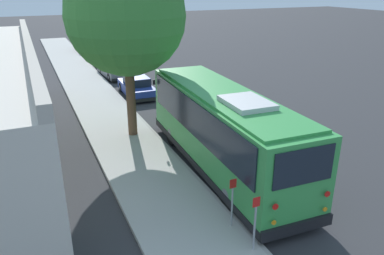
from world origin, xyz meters
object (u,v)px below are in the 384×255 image
(parked_sedan_blue, at_px, (137,87))
(sign_post_far, at_px, (232,202))
(shuttle_bus, at_px, (222,126))
(parked_sedan_gray, at_px, (114,69))
(parked_sedan_black, at_px, (87,46))
(parked_sedan_tan, at_px, (103,57))
(street_tree, at_px, (124,6))
(sign_post_near, at_px, (255,223))

(parked_sedan_blue, distance_m, sign_post_far, 15.15)
(shuttle_bus, relative_size, parked_sedan_gray, 2.35)
(parked_sedan_black, bearing_deg, parked_sedan_blue, -175.40)
(parked_sedan_tan, height_order, street_tree, street_tree)
(parked_sedan_gray, xyz_separation_m, sign_post_far, (-20.83, 1.32, 0.37))
(street_tree, bearing_deg, sign_post_far, -175.23)
(shuttle_bus, relative_size, sign_post_near, 6.15)
(sign_post_near, distance_m, sign_post_far, 1.20)
(parked_sedan_black, distance_m, sign_post_near, 34.53)
(parked_sedan_gray, relative_size, parked_sedan_black, 0.99)
(parked_sedan_gray, distance_m, sign_post_near, 22.07)
(sign_post_far, bearing_deg, sign_post_near, 180.00)
(parked_sedan_black, bearing_deg, shuttle_bus, -175.36)
(parked_sedan_black, xyz_separation_m, street_tree, (-24.87, 1.98, 5.39))
(shuttle_bus, relative_size, sign_post_far, 6.47)
(shuttle_bus, xyz_separation_m, sign_post_near, (-4.89, 1.63, -0.80))
(parked_sedan_tan, bearing_deg, parked_sedan_blue, 178.16)
(parked_sedan_blue, bearing_deg, parked_sedan_tan, 0.73)
(sign_post_far, bearing_deg, parked_sedan_tan, -3.43)
(parked_sedan_blue, bearing_deg, sign_post_near, 176.01)
(parked_sedan_blue, relative_size, parked_sedan_tan, 0.98)
(parked_sedan_black, relative_size, sign_post_far, 2.76)
(sign_post_near, bearing_deg, parked_sedan_tan, -3.28)
(parked_sedan_blue, height_order, sign_post_near, sign_post_near)
(shuttle_bus, bearing_deg, parked_sedan_blue, 3.12)
(parked_sedan_blue, height_order, parked_sedan_black, parked_sedan_black)
(parked_sedan_gray, bearing_deg, street_tree, 167.21)
(street_tree, distance_m, sign_post_near, 10.89)
(parked_sedan_gray, bearing_deg, parked_sedan_tan, -6.22)
(parked_sedan_black, height_order, sign_post_far, sign_post_far)
(parked_sedan_gray, relative_size, parked_sedan_tan, 1.00)
(shuttle_bus, relative_size, parked_sedan_blue, 2.42)
(street_tree, height_order, sign_post_far, street_tree)
(parked_sedan_blue, height_order, parked_sedan_gray, parked_sedan_gray)
(parked_sedan_blue, distance_m, parked_sedan_gray, 5.76)
(sign_post_near, bearing_deg, shuttle_bus, -18.44)
(parked_sedan_tan, xyz_separation_m, parked_sedan_black, (7.06, 0.30, 0.00))
(sign_post_near, xyz_separation_m, sign_post_far, (1.20, 0.00, -0.04))
(shuttle_bus, height_order, street_tree, street_tree)
(parked_sedan_gray, height_order, parked_sedan_black, parked_sedan_black)
(parked_sedan_blue, relative_size, parked_sedan_gray, 0.97)
(parked_sedan_tan, distance_m, street_tree, 18.75)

